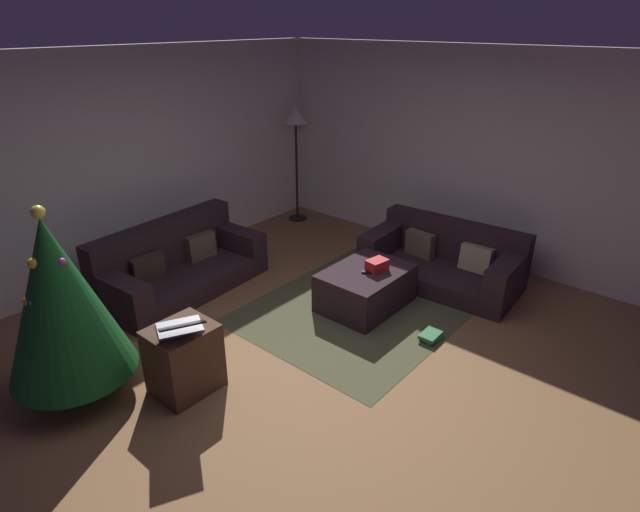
% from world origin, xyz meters
% --- Properties ---
extents(ground_plane, '(6.40, 6.40, 0.00)m').
position_xyz_m(ground_plane, '(0.00, 0.00, 0.00)').
color(ground_plane, brown).
extents(rear_partition, '(6.40, 0.12, 2.60)m').
position_xyz_m(rear_partition, '(0.00, 3.14, 1.30)').
color(rear_partition, silver).
rests_on(rear_partition, ground_plane).
extents(corner_partition, '(0.12, 6.40, 2.60)m').
position_xyz_m(corner_partition, '(3.14, 0.00, 1.30)').
color(corner_partition, silver).
rests_on(corner_partition, ground_plane).
extents(couch_left, '(1.96, 1.01, 0.77)m').
position_xyz_m(couch_left, '(0.08, 2.25, 0.28)').
color(couch_left, '#2D1E23').
rests_on(couch_left, ground_plane).
extents(couch_right, '(1.03, 1.82, 0.68)m').
position_xyz_m(couch_right, '(2.25, 0.00, 0.26)').
color(couch_right, '#2D1E23').
rests_on(couch_right, ground_plane).
extents(ottoman, '(0.96, 0.71, 0.43)m').
position_xyz_m(ottoman, '(1.15, 0.36, 0.21)').
color(ottoman, '#2D1E23').
rests_on(ottoman, ground_plane).
extents(gift_box, '(0.24, 0.19, 0.13)m').
position_xyz_m(gift_box, '(1.21, 0.27, 0.49)').
color(gift_box, red).
rests_on(gift_box, ottoman).
extents(tv_remote, '(0.12, 0.16, 0.02)m').
position_xyz_m(tv_remote, '(1.11, 0.29, 0.44)').
color(tv_remote, black).
rests_on(tv_remote, ottoman).
extents(christmas_tree, '(0.98, 0.98, 1.66)m').
position_xyz_m(christmas_tree, '(-1.57, 1.32, 0.90)').
color(christmas_tree, brown).
rests_on(christmas_tree, ground_plane).
extents(side_table, '(0.52, 0.44, 0.59)m').
position_xyz_m(side_table, '(-0.96, 0.69, 0.30)').
color(side_table, '#4C3323').
rests_on(side_table, ground_plane).
extents(laptop, '(0.50, 0.53, 0.19)m').
position_xyz_m(laptop, '(-0.99, 0.63, 0.65)').
color(laptop, silver).
rests_on(laptop, side_table).
extents(book_stack, '(0.24, 0.18, 0.07)m').
position_xyz_m(book_stack, '(1.03, -0.53, 0.04)').
color(book_stack, '#387A47').
rests_on(book_stack, ground_plane).
extents(corner_lamp, '(0.36, 0.36, 1.72)m').
position_xyz_m(corner_lamp, '(2.64, 2.74, 1.47)').
color(corner_lamp, black).
rests_on(corner_lamp, ground_plane).
extents(area_rug, '(2.60, 2.00, 0.01)m').
position_xyz_m(area_rug, '(1.15, 0.36, 0.00)').
color(area_rug, '#494A30').
rests_on(area_rug, ground_plane).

